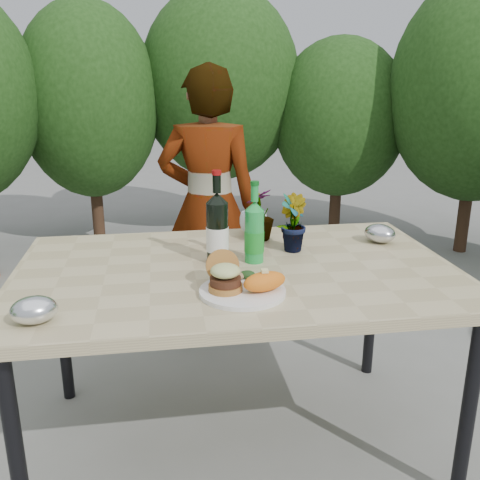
{
  "coord_description": "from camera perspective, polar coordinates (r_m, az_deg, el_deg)",
  "views": [
    {
      "loc": [
        -0.27,
        -1.81,
        1.43
      ],
      "look_at": [
        0.0,
        -0.08,
        0.88
      ],
      "focal_mm": 40.0,
      "sensor_mm": 36.0,
      "label": 1
    }
  ],
  "objects": [
    {
      "name": "person",
      "position": [
        2.89,
        -3.36,
        3.6
      ],
      "size": [
        0.6,
        0.45,
        1.48
      ],
      "primitive_type": "imported",
      "rotation": [
        0.0,
        0.0,
        2.95
      ],
      "color": "#8D5F46",
      "rests_on": "ground"
    },
    {
      "name": "shrub_hedge",
      "position": [
        3.59,
        -1.01,
        13.41
      ],
      "size": [
        6.85,
        5.11,
        2.18
      ],
      "color": "#382316",
      "rests_on": "ground"
    },
    {
      "name": "seedling_mid",
      "position": [
        2.12,
        5.59,
        1.84
      ],
      "size": [
        0.12,
        0.14,
        0.23
      ],
      "primitive_type": "imported",
      "rotation": [
        0.0,
        0.0,
        1.79
      ],
      "color": "#27541C",
      "rests_on": "patio_table"
    },
    {
      "name": "wine_bottle",
      "position": [
        1.97,
        -2.43,
        1.14
      ],
      "size": [
        0.08,
        0.08,
        0.35
      ],
      "rotation": [
        0.0,
        0.0,
        0.42
      ],
      "color": "black",
      "rests_on": "patio_table"
    },
    {
      "name": "grilled_veg",
      "position": [
        1.81,
        0.34,
        -3.76
      ],
      "size": [
        0.08,
        0.05,
        0.03
      ],
      "color": "olive",
      "rests_on": "dinner_plate"
    },
    {
      "name": "blue_bowl",
      "position": [
        2.35,
        1.43,
        1.81
      ],
      "size": [
        0.16,
        0.16,
        0.1
      ],
      "primitive_type": "imported",
      "rotation": [
        0.0,
        0.0,
        -0.39
      ],
      "color": "silver",
      "rests_on": "patio_table"
    },
    {
      "name": "sparkling_water",
      "position": [
        1.98,
        1.54,
        0.76
      ],
      "size": [
        0.07,
        0.07,
        0.31
      ],
      "rotation": [
        0.0,
        0.0,
        0.41
      ],
      "color": "green",
      "rests_on": "patio_table"
    },
    {
      "name": "ground",
      "position": [
        2.33,
        -0.32,
        -20.52
      ],
      "size": [
        80.0,
        80.0,
        0.0
      ],
      "primitive_type": "plane",
      "color": "slate",
      "rests_on": "ground"
    },
    {
      "name": "burger_stack",
      "position": [
        1.72,
        -1.65,
        -3.75
      ],
      "size": [
        0.11,
        0.16,
        0.11
      ],
      "color": "#B7722D",
      "rests_on": "dinner_plate"
    },
    {
      "name": "foil_packet_left",
      "position": [
        1.63,
        -21.12,
        -6.97
      ],
      "size": [
        0.15,
        0.13,
        0.08
      ],
      "primitive_type": "ellipsoid",
      "rotation": [
        0.0,
        0.0,
        0.17
      ],
      "color": "silver",
      "rests_on": "patio_table"
    },
    {
      "name": "seedling_right",
      "position": [
        2.25,
        2.09,
        2.74
      ],
      "size": [
        0.17,
        0.17,
        0.22
      ],
      "primitive_type": "imported",
      "rotation": [
        0.0,
        0.0,
        3.92
      ],
      "color": "#215D20",
      "rests_on": "patio_table"
    },
    {
      "name": "plastic_cup",
      "position": [
        1.8,
        -2.1,
        -3.12
      ],
      "size": [
        0.07,
        0.07,
        0.09
      ],
      "primitive_type": "cylinder",
      "color": "silver",
      "rests_on": "patio_table"
    },
    {
      "name": "foil_packet_right",
      "position": [
        2.3,
        14.69,
        0.69
      ],
      "size": [
        0.17,
        0.17,
        0.08
      ],
      "primitive_type": "ellipsoid",
      "rotation": [
        0.0,
        0.0,
        2.27
      ],
      "color": "silver",
      "rests_on": "patio_table"
    },
    {
      "name": "seedling_left",
      "position": [
        2.13,
        5.5,
        1.92
      ],
      "size": [
        0.14,
        0.14,
        0.23
      ],
      "primitive_type": "imported",
      "rotation": [
        0.0,
        0.0,
        0.86
      ],
      "color": "#2A591E",
      "rests_on": "patio_table"
    },
    {
      "name": "sweet_potato",
      "position": [
        1.71,
        2.63,
        -4.44
      ],
      "size": [
        0.17,
        0.12,
        0.06
      ],
      "primitive_type": "ellipsoid",
      "rotation": [
        0.0,
        0.0,
        0.35
      ],
      "color": "orange",
      "rests_on": "dinner_plate"
    },
    {
      "name": "dinner_plate",
      "position": [
        1.73,
        0.26,
        -5.52
      ],
      "size": [
        0.28,
        0.28,
        0.01
      ],
      "primitive_type": "cylinder",
      "color": "white",
      "rests_on": "patio_table"
    },
    {
      "name": "patio_table",
      "position": [
        1.98,
        -0.36,
        -4.5
      ],
      "size": [
        1.6,
        1.0,
        0.75
      ],
      "color": "tan",
      "rests_on": "ground"
    }
  ]
}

